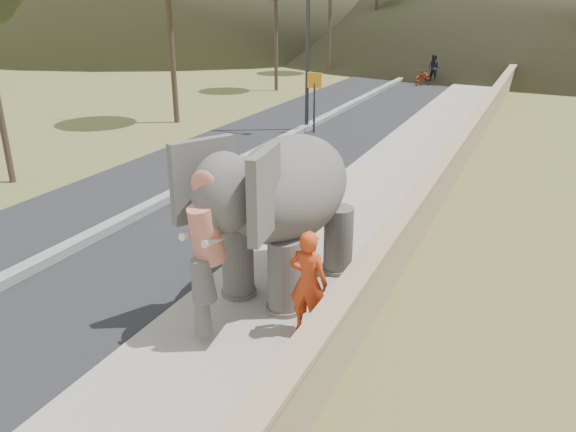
% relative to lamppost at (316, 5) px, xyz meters
% --- Properties ---
extents(ground, '(160.00, 160.00, 0.00)m').
position_rel_lamppost_xyz_m(ground, '(4.69, -16.30, -4.87)').
color(ground, olive).
rests_on(ground, ground).
extents(road, '(7.00, 120.00, 0.03)m').
position_rel_lamppost_xyz_m(road, '(-0.31, -6.30, -4.86)').
color(road, black).
rests_on(road, ground).
extents(median, '(0.35, 120.00, 0.22)m').
position_rel_lamppost_xyz_m(median, '(-0.31, -6.30, -4.76)').
color(median, black).
rests_on(median, ground).
extents(walkway, '(3.00, 120.00, 0.15)m').
position_rel_lamppost_xyz_m(walkway, '(4.69, -6.30, -4.80)').
color(walkway, '#9E9687').
rests_on(walkway, ground).
extents(parapet, '(0.30, 120.00, 1.10)m').
position_rel_lamppost_xyz_m(parapet, '(6.34, -6.30, -4.32)').
color(parapet, tan).
rests_on(parapet, ground).
extents(lamppost, '(1.76, 0.36, 8.00)m').
position_rel_lamppost_xyz_m(lamppost, '(0.00, 0.00, 0.00)').
color(lamppost, '#303135').
rests_on(lamppost, ground).
extents(signboard, '(0.60, 0.08, 2.40)m').
position_rel_lamppost_xyz_m(signboard, '(0.19, -0.43, -3.23)').
color(signboard, '#2D2D33').
rests_on(signboard, ground).
extents(elephant_and_man, '(2.68, 4.32, 2.93)m').
position_rel_lamppost_xyz_m(elephant_and_man, '(4.71, -12.64, -3.27)').
color(elephant_and_man, '#625E58').
rests_on(elephant_and_man, ground).
extents(motorcyclist, '(1.64, 1.99, 1.88)m').
position_rel_lamppost_xyz_m(motorcyclist, '(1.62, 14.60, -4.15)').
color(motorcyclist, maroon).
rests_on(motorcyclist, ground).
extents(trees, '(47.80, 43.00, 8.56)m').
position_rel_lamppost_xyz_m(trees, '(7.63, 12.64, -1.07)').
color(trees, '#473828').
rests_on(trees, ground).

